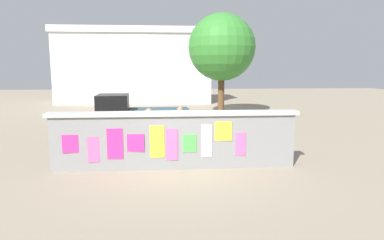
% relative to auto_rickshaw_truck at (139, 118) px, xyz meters
% --- Properties ---
extents(ground, '(60.00, 60.00, 0.00)m').
position_rel_auto_rickshaw_truck_xyz_m(ground, '(1.32, 4.03, -0.90)').
color(ground, gray).
extents(poster_wall, '(7.11, 0.42, 1.66)m').
position_rel_auto_rickshaw_truck_xyz_m(poster_wall, '(1.31, -3.97, -0.05)').
color(poster_wall, gray).
rests_on(poster_wall, ground).
extents(auto_rickshaw_truck, '(3.68, 1.69, 1.85)m').
position_rel_auto_rickshaw_truck_xyz_m(auto_rickshaw_truck, '(0.00, 0.00, 0.00)').
color(auto_rickshaw_truck, black).
rests_on(auto_rickshaw_truck, ground).
extents(motorcycle, '(1.90, 0.56, 0.87)m').
position_rel_auto_rickshaw_truck_xyz_m(motorcycle, '(3.49, 0.70, -0.44)').
color(motorcycle, black).
rests_on(motorcycle, ground).
extents(bicycle_near, '(1.66, 0.60, 0.95)m').
position_rel_auto_rickshaw_truck_xyz_m(bicycle_near, '(2.98, -2.46, -0.54)').
color(bicycle_near, black).
rests_on(bicycle_near, ground).
extents(person_walking, '(0.39, 0.39, 1.62)m').
position_rel_auto_rickshaw_truck_xyz_m(person_walking, '(1.54, -2.47, 0.09)').
color(person_walking, '#3F994C').
rests_on(person_walking, ground).
extents(person_bystander, '(0.38, 0.38, 1.62)m').
position_rel_auto_rickshaw_truck_xyz_m(person_bystander, '(0.53, -2.82, 0.09)').
color(person_bystander, '#D83F72').
rests_on(person_bystander, ground).
extents(tree_roadside, '(4.04, 4.04, 6.15)m').
position_rel_auto_rickshaw_truck_xyz_m(tree_roadside, '(4.50, 7.13, 3.21)').
color(tree_roadside, brown).
rests_on(tree_roadside, ground).
extents(building_background, '(12.78, 4.62, 6.13)m').
position_rel_auto_rickshaw_truck_xyz_m(building_background, '(-1.47, 15.75, 2.19)').
color(building_background, silver).
rests_on(building_background, ground).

